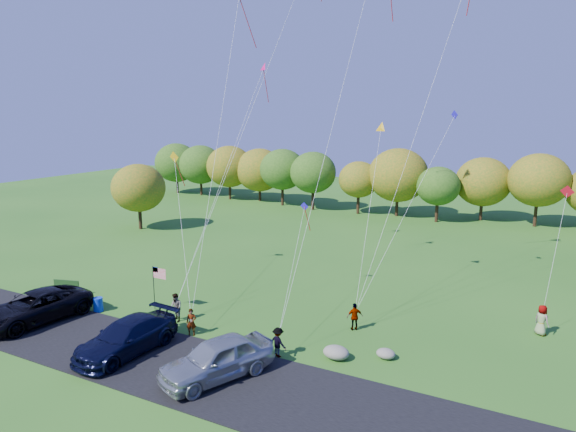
% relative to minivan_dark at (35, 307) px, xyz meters
% --- Properties ---
extents(ground, '(140.00, 140.00, 0.00)m').
position_rel_minivan_dark_xyz_m(ground, '(9.69, 3.66, -0.95)').
color(ground, '#29601B').
rests_on(ground, ground).
extents(asphalt_lane, '(44.00, 6.00, 0.06)m').
position_rel_minivan_dark_xyz_m(asphalt_lane, '(9.69, -0.34, -0.92)').
color(asphalt_lane, black).
rests_on(asphalt_lane, ground).
extents(treeline, '(75.56, 27.83, 8.47)m').
position_rel_minivan_dark_xyz_m(treeline, '(11.41, 39.52, 3.77)').
color(treeline, '#321E12').
rests_on(treeline, ground).
extents(minivan_dark, '(3.74, 6.74, 1.78)m').
position_rel_minivan_dark_xyz_m(minivan_dark, '(0.00, 0.00, 0.00)').
color(minivan_dark, black).
rests_on(minivan_dark, asphalt_lane).
extents(minivan_navy, '(2.78, 6.00, 1.70)m').
position_rel_minivan_dark_xyz_m(minivan_navy, '(7.75, -0.47, -0.04)').
color(minivan_navy, black).
rests_on(minivan_navy, asphalt_lane).
extents(minivan_silver, '(4.25, 5.96, 1.88)m').
position_rel_minivan_dark_xyz_m(minivan_silver, '(13.31, -0.37, 0.05)').
color(minivan_silver, '#A4A9AE').
rests_on(minivan_silver, asphalt_lane).
extents(flyer_a, '(0.67, 0.58, 1.54)m').
position_rel_minivan_dark_xyz_m(flyer_a, '(9.27, 2.86, -0.18)').
color(flyer_a, '#4C4C59').
rests_on(flyer_a, ground).
extents(flyer_b, '(1.03, 0.94, 1.71)m').
position_rel_minivan_dark_xyz_m(flyer_b, '(7.23, 3.99, -0.10)').
color(flyer_b, '#4C4C59').
rests_on(flyer_b, ground).
extents(flyer_c, '(1.12, 0.82, 1.55)m').
position_rel_minivan_dark_xyz_m(flyer_c, '(14.76, 2.86, -0.17)').
color(flyer_c, '#4C4C59').
rests_on(flyer_c, ground).
extents(flyer_d, '(0.98, 0.87, 1.59)m').
position_rel_minivan_dark_xyz_m(flyer_d, '(17.04, 7.75, -0.16)').
color(flyer_d, '#4C4C59').
rests_on(flyer_d, ground).
extents(flyer_e, '(1.01, 0.94, 1.73)m').
position_rel_minivan_dark_xyz_m(flyer_e, '(26.46, 11.96, -0.09)').
color(flyer_e, '#4C4C59').
rests_on(flyer_e, ground).
extents(park_bench, '(1.84, 0.79, 1.04)m').
position_rel_minivan_dark_xyz_m(park_bench, '(-2.33, 4.18, -0.40)').
color(park_bench, '#193D16').
rests_on(park_bench, ground).
extents(trash_barrel, '(0.59, 0.59, 0.88)m').
position_rel_minivan_dark_xyz_m(trash_barrel, '(1.90, 2.96, -0.51)').
color(trash_barrel, '#0D37C4').
rests_on(trash_barrel, ground).
extents(flag_assembly, '(1.04, 0.68, 2.82)m').
position_rel_minivan_dark_xyz_m(flag_assembly, '(5.10, 4.87, 1.19)').
color(flag_assembly, black).
rests_on(flag_assembly, ground).
extents(boulder_near, '(1.35, 1.06, 0.67)m').
position_rel_minivan_dark_xyz_m(boulder_near, '(17.45, 4.01, -0.61)').
color(boulder_near, gray).
rests_on(boulder_near, ground).
extents(boulder_far, '(0.97, 0.81, 0.50)m').
position_rel_minivan_dark_xyz_m(boulder_far, '(19.65, 5.22, -0.70)').
color(boulder_far, slate).
rests_on(boulder_far, ground).
extents(kites_aloft, '(26.51, 11.27, 20.86)m').
position_rel_minivan_dark_xyz_m(kites_aloft, '(12.24, 16.71, 18.69)').
color(kites_aloft, red).
rests_on(kites_aloft, ground).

